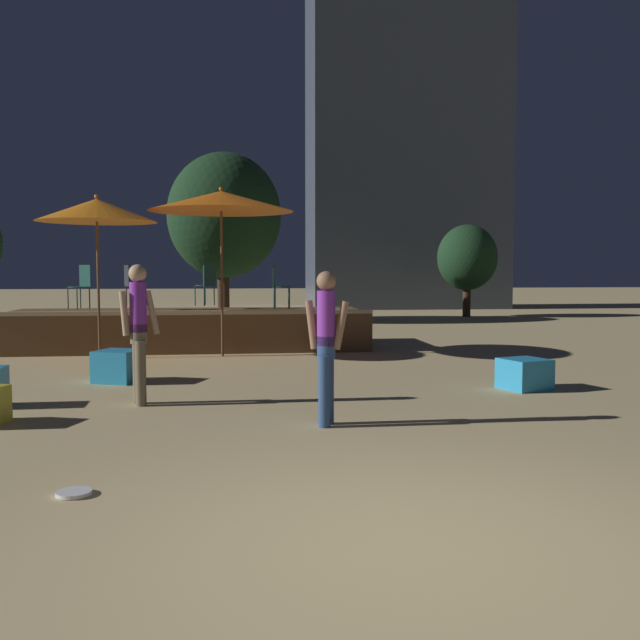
{
  "coord_description": "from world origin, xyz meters",
  "views": [
    {
      "loc": [
        -1.02,
        -4.05,
        1.66
      ],
      "look_at": [
        0.0,
        4.38,
        1.06
      ],
      "focal_mm": 40.0,
      "sensor_mm": 36.0,
      "label": 1
    }
  ],
  "objects_px": {
    "person_1": "(139,329)",
    "frisbee_disc": "(74,493)",
    "patio_umbrella_0": "(221,201)",
    "person_0": "(326,344)",
    "background_tree_0": "(224,216)",
    "cube_seat_4": "(118,366)",
    "bistro_chair_3": "(82,282)",
    "bistro_chair_0": "(207,281)",
    "patio_umbrella_1": "(97,211)",
    "background_tree_1": "(221,226)",
    "bistro_chair_2": "(277,282)",
    "background_tree_4": "(467,258)",
    "cube_seat_0": "(524,374)",
    "bistro_chair_1": "(131,282)"
  },
  "relations": [
    {
      "from": "patio_umbrella_0",
      "to": "cube_seat_4",
      "type": "bearing_deg",
      "value": -116.0
    },
    {
      "from": "cube_seat_4",
      "to": "frisbee_disc",
      "type": "distance_m",
      "value": 5.46
    },
    {
      "from": "patio_umbrella_0",
      "to": "patio_umbrella_1",
      "type": "relative_size",
      "value": 1.06
    },
    {
      "from": "patio_umbrella_0",
      "to": "cube_seat_4",
      "type": "relative_size",
      "value": 4.25
    },
    {
      "from": "patio_umbrella_1",
      "to": "person_0",
      "type": "distance_m",
      "value": 7.4
    },
    {
      "from": "frisbee_disc",
      "to": "bistro_chair_0",
      "type": "bearing_deg",
      "value": 86.82
    },
    {
      "from": "patio_umbrella_0",
      "to": "person_1",
      "type": "relative_size",
      "value": 1.87
    },
    {
      "from": "bistro_chair_0",
      "to": "bistro_chair_3",
      "type": "xyz_separation_m",
      "value": [
        -2.5,
        -0.99,
        0.0
      ]
    },
    {
      "from": "bistro_chair_0",
      "to": "patio_umbrella_0",
      "type": "bearing_deg",
      "value": 54.32
    },
    {
      "from": "background_tree_1",
      "to": "bistro_chair_0",
      "type": "bearing_deg",
      "value": -91.51
    },
    {
      "from": "cube_seat_0",
      "to": "background_tree_4",
      "type": "relative_size",
      "value": 0.22
    },
    {
      "from": "person_0",
      "to": "background_tree_0",
      "type": "relative_size",
      "value": 0.31
    },
    {
      "from": "person_0",
      "to": "bistro_chair_1",
      "type": "xyz_separation_m",
      "value": [
        -3.19,
        8.42,
        0.53
      ]
    },
    {
      "from": "frisbee_disc",
      "to": "background_tree_4",
      "type": "bearing_deg",
      "value": 63.86
    },
    {
      "from": "cube_seat_4",
      "to": "frisbee_disc",
      "type": "relative_size",
      "value": 2.94
    },
    {
      "from": "bistro_chair_1",
      "to": "background_tree_0",
      "type": "bearing_deg",
      "value": -38.29
    },
    {
      "from": "bistro_chair_0",
      "to": "background_tree_1",
      "type": "relative_size",
      "value": 0.19
    },
    {
      "from": "frisbee_disc",
      "to": "patio_umbrella_1",
      "type": "bearing_deg",
      "value": 99.01
    },
    {
      "from": "bistro_chair_1",
      "to": "background_tree_4",
      "type": "relative_size",
      "value": 0.28
    },
    {
      "from": "patio_umbrella_1",
      "to": "background_tree_1",
      "type": "xyz_separation_m",
      "value": [
        2.12,
        9.81,
        0.32
      ]
    },
    {
      "from": "background_tree_4",
      "to": "background_tree_0",
      "type": "bearing_deg",
      "value": -169.74
    },
    {
      "from": "bistro_chair_3",
      "to": "background_tree_4",
      "type": "relative_size",
      "value": 0.28
    },
    {
      "from": "bistro_chair_2",
      "to": "patio_umbrella_1",
      "type": "bearing_deg",
      "value": 115.28
    },
    {
      "from": "person_0",
      "to": "bistro_chair_0",
      "type": "distance_m",
      "value": 8.81
    },
    {
      "from": "background_tree_1",
      "to": "bistro_chair_2",
      "type": "bearing_deg",
      "value": -81.56
    },
    {
      "from": "patio_umbrella_1",
      "to": "bistro_chair_0",
      "type": "distance_m",
      "value": 3.36
    },
    {
      "from": "person_1",
      "to": "frisbee_disc",
      "type": "relative_size",
      "value": 6.65
    },
    {
      "from": "bistro_chair_3",
      "to": "bistro_chair_2",
      "type": "bearing_deg",
      "value": 37.63
    },
    {
      "from": "frisbee_disc",
      "to": "background_tree_0",
      "type": "distance_m",
      "value": 18.02
    },
    {
      "from": "bistro_chair_2",
      "to": "background_tree_0",
      "type": "height_order",
      "value": "background_tree_0"
    },
    {
      "from": "cube_seat_0",
      "to": "frisbee_disc",
      "type": "distance_m",
      "value": 6.62
    },
    {
      "from": "patio_umbrella_0",
      "to": "cube_seat_0",
      "type": "height_order",
      "value": "patio_umbrella_0"
    },
    {
      "from": "patio_umbrella_1",
      "to": "bistro_chair_0",
      "type": "xyz_separation_m",
      "value": [
        1.92,
        2.4,
        -1.35
      ]
    },
    {
      "from": "cube_seat_4",
      "to": "frisbee_disc",
      "type": "xyz_separation_m",
      "value": [
        0.52,
        -5.43,
        -0.22
      ]
    },
    {
      "from": "patio_umbrella_0",
      "to": "bistro_chair_3",
      "type": "xyz_separation_m",
      "value": [
        -2.87,
        1.31,
        -1.56
      ]
    },
    {
      "from": "person_0",
      "to": "bistro_chair_2",
      "type": "xyz_separation_m",
      "value": [
        -0.07,
        7.35,
        0.53
      ]
    },
    {
      "from": "patio_umbrella_1",
      "to": "background_tree_1",
      "type": "relative_size",
      "value": 0.64
    },
    {
      "from": "bistro_chair_0",
      "to": "background_tree_0",
      "type": "xyz_separation_m",
      "value": [
        0.31,
        6.91,
        1.98
      ]
    },
    {
      "from": "cube_seat_0",
      "to": "bistro_chair_1",
      "type": "xyz_separation_m",
      "value": [
        -6.24,
        6.45,
        1.19
      ]
    },
    {
      "from": "background_tree_0",
      "to": "background_tree_4",
      "type": "distance_m",
      "value": 8.76
    },
    {
      "from": "patio_umbrella_0",
      "to": "background_tree_0",
      "type": "distance_m",
      "value": 9.21
    },
    {
      "from": "background_tree_4",
      "to": "frisbee_disc",
      "type": "bearing_deg",
      "value": -116.14
    },
    {
      "from": "patio_umbrella_1",
      "to": "cube_seat_4",
      "type": "bearing_deg",
      "value": -74.71
    },
    {
      "from": "bistro_chair_2",
      "to": "bistro_chair_3",
      "type": "distance_m",
      "value": 4.01
    },
    {
      "from": "person_0",
      "to": "background_tree_4",
      "type": "distance_m",
      "value": 18.63
    },
    {
      "from": "cube_seat_4",
      "to": "bistro_chair_3",
      "type": "bearing_deg",
      "value": 107.63
    },
    {
      "from": "person_0",
      "to": "bistro_chair_2",
      "type": "bearing_deg",
      "value": 21.6
    },
    {
      "from": "background_tree_1",
      "to": "background_tree_4",
      "type": "relative_size",
      "value": 1.45
    },
    {
      "from": "cube_seat_4",
      "to": "bistro_chair_3",
      "type": "distance_m",
      "value": 4.71
    },
    {
      "from": "person_0",
      "to": "background_tree_0",
      "type": "bearing_deg",
      "value": 25.66
    }
  ]
}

